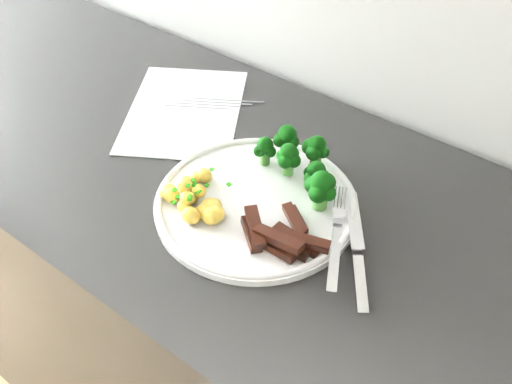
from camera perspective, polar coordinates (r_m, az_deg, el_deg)
name	(u,v)px	position (r m, az deg, el deg)	size (l,w,h in m)	color
counter	(243,342)	(1.27, -1.26, -14.42)	(2.36, 0.59, 0.88)	black
recipe_paper	(185,110)	(1.10, -6.97, 7.94)	(0.32, 0.35, 0.00)	white
plate	(256,202)	(0.89, 0.00, -1.00)	(0.31, 0.31, 0.02)	white
broccoli	(304,163)	(0.90, 4.71, 2.85)	(0.17, 0.12, 0.07)	#396E28
potatoes	(197,199)	(0.88, -5.82, -0.71)	(0.12, 0.10, 0.04)	#EFBF53
beef_strips	(281,237)	(0.82, 2.46, -4.38)	(0.14, 0.11, 0.03)	black
fork	(336,240)	(0.83, 7.83, -4.69)	(0.11, 0.19, 0.02)	silver
knife	(358,263)	(0.82, 9.92, -6.80)	(0.14, 0.19, 0.02)	silver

